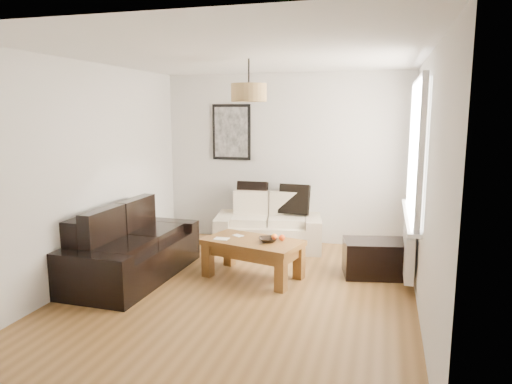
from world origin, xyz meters
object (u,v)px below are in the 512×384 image
(loveseat_cream, at_px, (268,223))
(sofa_leather, at_px, (133,245))
(ottoman, at_px, (376,258))
(coffee_table, at_px, (253,259))

(loveseat_cream, distance_m, sofa_leather, 2.12)
(loveseat_cream, bearing_deg, ottoman, -38.19)
(sofa_leather, distance_m, ottoman, 3.01)
(loveseat_cream, relative_size, ottoman, 1.98)
(loveseat_cream, distance_m, ottoman, 1.80)
(loveseat_cream, bearing_deg, coffee_table, -94.80)
(coffee_table, height_order, ottoman, coffee_table)
(sofa_leather, bearing_deg, coffee_table, -73.80)
(coffee_table, bearing_deg, ottoman, 17.86)
(sofa_leather, xyz_separation_m, coffee_table, (1.43, 0.38, -0.17))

